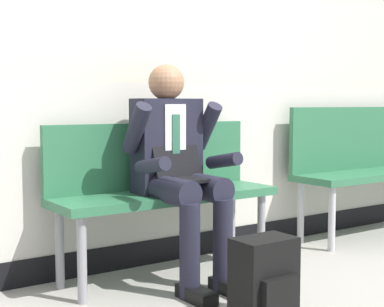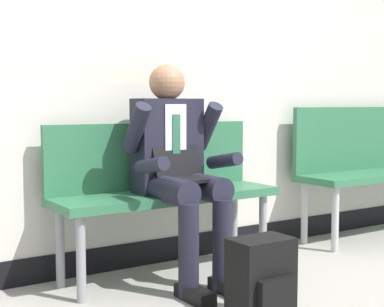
{
  "view_description": "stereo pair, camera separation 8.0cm",
  "coord_description": "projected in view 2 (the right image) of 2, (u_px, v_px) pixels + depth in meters",
  "views": [
    {
      "loc": [
        -1.9,
        -2.67,
        1.03
      ],
      "look_at": [
        -0.04,
        0.01,
        0.75
      ],
      "focal_mm": 54.49,
      "sensor_mm": 36.0,
      "label": 1
    },
    {
      "loc": [
        -1.84,
        -2.72,
        1.03
      ],
      "look_at": [
        -0.04,
        0.01,
        0.75
      ],
      "focal_mm": 54.49,
      "sensor_mm": 36.0,
      "label": 2
    }
  ],
  "objects": [
    {
      "name": "backpack",
      "position": [
        262.0,
        282.0,
        2.71
      ],
      "size": [
        0.29,
        0.23,
        0.41
      ],
      "color": "black",
      "rests_on": "ground"
    },
    {
      "name": "station_wall",
      "position": [
        150.0,
        19.0,
        3.69
      ],
      "size": [
        5.6,
        0.14,
        3.15
      ],
      "color": "beige",
      "rests_on": "ground"
    },
    {
      "name": "ground_plane",
      "position": [
        199.0,
        283.0,
        3.36
      ],
      "size": [
        18.0,
        18.0,
        0.0
      ],
      "primitive_type": "plane",
      "color": "#9E9991"
    },
    {
      "name": "person_seated",
      "position": [
        179.0,
        166.0,
        3.32
      ],
      "size": [
        0.57,
        0.7,
        1.26
      ],
      "color": "#1E1E2D",
      "rests_on": "ground"
    },
    {
      "name": "bench_empty",
      "position": [
        370.0,
        161.0,
        4.53
      ],
      "size": [
        1.4,
        0.42,
        1.0
      ],
      "color": "#2D6B47",
      "rests_on": "ground"
    },
    {
      "name": "bench_with_person",
      "position": [
        161.0,
        183.0,
        3.5
      ],
      "size": [
        1.38,
        0.42,
        0.91
      ],
      "color": "#2D6B47",
      "rests_on": "ground"
    }
  ]
}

